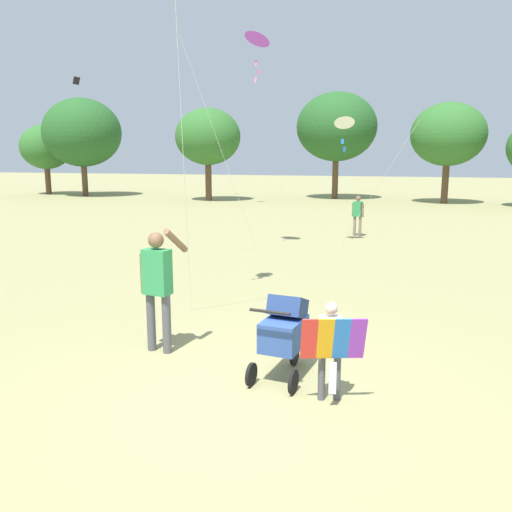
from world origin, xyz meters
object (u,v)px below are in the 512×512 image
Objects in this scene: person_adult_flyer at (158,281)px; person_red_shirt at (358,212)px; kite_green_novelty at (345,124)px; stroller at (284,329)px; kite_orange_delta at (257,41)px; child_with_butterfly_kite at (331,343)px.

person_adult_flyer is 11.44m from person_red_shirt.
kite_green_novelty is 3.34m from person_red_shirt.
stroller is (1.84, -0.39, -0.40)m from person_adult_flyer.
kite_orange_delta reaches higher than kite_green_novelty.
stroller is at bearing -11.92° from person_adult_flyer.
stroller is 0.28× the size of kite_green_novelty.
person_red_shirt is at bearing 54.23° from kite_orange_delta.
person_adult_flyer reaches higher than child_with_butterfly_kite.
person_adult_flyer reaches higher than stroller.
kite_orange_delta is (-3.18, 8.71, 4.90)m from child_with_butterfly_kite.
person_red_shirt is (0.31, 1.89, -2.74)m from kite_green_novelty.
person_red_shirt reaches higher than stroller.
child_with_butterfly_kite is 2.64m from person_adult_flyer.
person_adult_flyer is 0.44× the size of kite_green_novelty.
person_red_shirt is at bearing 80.64° from kite_green_novelty.
kite_green_novelty is at bearing -99.36° from person_red_shirt.
child_with_butterfly_kite is 0.19× the size of kite_orange_delta.
stroller is at bearing -72.69° from kite_orange_delta.
person_adult_flyer is 9.08m from kite_orange_delta.
stroller is 10.23m from kite_green_novelty.
child_with_butterfly_kite is 10.73m from kite_green_novelty.
person_red_shirt is at bearing 80.99° from person_adult_flyer.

